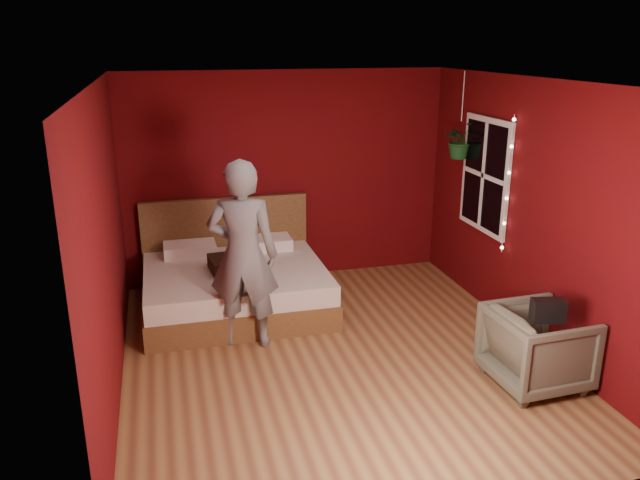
# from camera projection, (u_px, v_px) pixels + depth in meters

# --- Properties ---
(floor) EXTENTS (4.50, 4.50, 0.00)m
(floor) POSITION_uv_depth(u_px,v_px,m) (336.00, 356.00, 6.07)
(floor) COLOR olive
(floor) RESTS_ON ground
(room_walls) EXTENTS (4.04, 4.54, 2.62)m
(room_walls) POSITION_uv_depth(u_px,v_px,m) (337.00, 187.00, 5.55)
(room_walls) COLOR #570909
(room_walls) RESTS_ON ground
(window) EXTENTS (0.05, 0.97, 1.27)m
(window) POSITION_uv_depth(u_px,v_px,m) (485.00, 175.00, 6.91)
(window) COLOR white
(window) RESTS_ON room_walls
(fairy_lights) EXTENTS (0.04, 0.04, 1.45)m
(fairy_lights) POSITION_uv_depth(u_px,v_px,m) (508.00, 186.00, 6.42)
(fairy_lights) COLOR silver
(fairy_lights) RESTS_ON room_walls
(bed) EXTENTS (2.02, 1.71, 1.11)m
(bed) POSITION_uv_depth(u_px,v_px,m) (234.00, 283.00, 7.11)
(bed) COLOR brown
(bed) RESTS_ON ground
(person) EXTENTS (0.79, 0.64, 1.89)m
(person) POSITION_uv_depth(u_px,v_px,m) (243.00, 255.00, 6.04)
(person) COLOR slate
(person) RESTS_ON ground
(armchair) EXTENTS (0.82, 0.80, 0.71)m
(armchair) POSITION_uv_depth(u_px,v_px,m) (537.00, 348.00, 5.47)
(armchair) COLOR #5E5E4A
(armchair) RESTS_ON ground
(handbag) EXTENTS (0.29, 0.19, 0.19)m
(handbag) POSITION_uv_depth(u_px,v_px,m) (548.00, 310.00, 5.13)
(handbag) COLOR black
(handbag) RESTS_ON armchair
(throw_pillow) EXTENTS (0.48, 0.48, 0.16)m
(throw_pillow) POSITION_uv_depth(u_px,v_px,m) (231.00, 264.00, 6.85)
(throw_pillow) COLOR #301E10
(throw_pillow) RESTS_ON bed
(hanging_plant) EXTENTS (0.47, 0.43, 0.99)m
(hanging_plant) POSITION_uv_depth(u_px,v_px,m) (460.00, 140.00, 7.22)
(hanging_plant) COLOR silver
(hanging_plant) RESTS_ON room_walls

